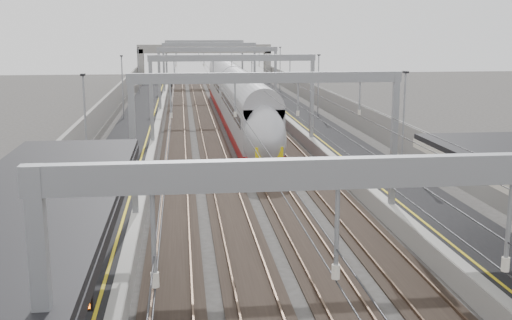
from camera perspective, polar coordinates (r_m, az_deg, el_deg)
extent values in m
cube|color=black|center=(53.85, -10.82, 1.70)|extent=(4.00, 120.00, 1.00)
cube|color=black|center=(55.03, 6.04, 2.06)|extent=(4.00, 120.00, 1.00)
cube|color=black|center=(53.78, -7.08, 1.31)|extent=(2.40, 140.00, 0.08)
cube|color=brown|center=(53.78, -7.85, 1.39)|extent=(0.07, 140.00, 0.14)
cube|color=brown|center=(53.76, -6.32, 1.42)|extent=(0.07, 140.00, 0.14)
cube|color=black|center=(53.84, -3.89, 1.39)|extent=(2.40, 140.00, 0.08)
cube|color=brown|center=(53.79, -4.66, 1.46)|extent=(0.07, 140.00, 0.14)
cube|color=brown|center=(53.86, -3.13, 1.50)|extent=(0.07, 140.00, 0.14)
cube|color=black|center=(54.06, -0.71, 1.45)|extent=(2.40, 140.00, 0.08)
cube|color=brown|center=(53.98, -1.47, 1.53)|extent=(0.07, 140.00, 0.14)
cube|color=brown|center=(54.12, 0.05, 1.56)|extent=(0.07, 140.00, 0.14)
cube|color=black|center=(54.45, 2.43, 1.52)|extent=(2.40, 140.00, 0.08)
cube|color=brown|center=(54.33, 1.68, 1.60)|extent=(0.07, 140.00, 0.14)
cube|color=brown|center=(54.55, 3.18, 1.63)|extent=(0.07, 140.00, 0.14)
cube|color=gray|center=(10.94, 14.98, -0.91)|extent=(13.00, 0.25, 0.50)
cube|color=gray|center=(30.48, -10.88, 1.36)|extent=(0.28, 0.28, 6.60)
cube|color=gray|center=(32.09, 12.18, 1.82)|extent=(0.28, 0.28, 6.60)
cube|color=gray|center=(30.27, 0.97, 7.32)|extent=(13.00, 0.25, 0.50)
cube|color=gray|center=(50.25, -9.28, 5.43)|extent=(0.28, 0.28, 6.60)
cube|color=gray|center=(51.25, 5.00, 5.66)|extent=(0.28, 0.28, 6.60)
cube|color=gray|center=(50.13, -2.10, 9.06)|extent=(13.00, 0.25, 0.50)
cube|color=gray|center=(70.16, -8.59, 7.20)|extent=(0.28, 0.28, 6.60)
cube|color=gray|center=(70.87, 1.73, 7.36)|extent=(0.28, 0.28, 6.60)
cube|color=gray|center=(70.07, -3.43, 9.80)|extent=(13.00, 0.25, 0.50)
cube|color=gray|center=(90.10, -8.19, 8.18)|extent=(0.28, 0.28, 6.60)
cube|color=gray|center=(90.66, -0.13, 8.32)|extent=(0.28, 0.28, 6.60)
cube|color=gray|center=(90.03, -4.18, 10.21)|extent=(13.00, 0.25, 0.50)
cube|color=gray|center=(108.07, -7.96, 8.75)|extent=(0.28, 0.28, 6.60)
cube|color=gray|center=(108.54, -1.22, 8.87)|extent=(0.28, 0.28, 6.60)
cube|color=gray|center=(108.01, -4.61, 10.45)|extent=(13.00, 0.25, 0.50)
cylinder|color=#262628|center=(58.06, -7.20, 7.51)|extent=(0.03, 140.00, 0.03)
cylinder|color=#262628|center=(58.12, -4.21, 7.57)|extent=(0.03, 140.00, 0.03)
cylinder|color=#262628|center=(58.32, -1.24, 7.61)|extent=(0.03, 140.00, 0.03)
cylinder|color=#262628|center=(58.68, 1.70, 7.64)|extent=(0.03, 140.00, 0.03)
cylinder|color=black|center=(23.60, -20.42, -5.45)|extent=(0.20, 0.20, 4.00)
cube|color=black|center=(13.22, -17.81, -11.64)|extent=(1.60, 0.15, 0.55)
cube|color=#F55904|center=(13.15, -17.87, -11.78)|extent=(1.50, 0.02, 0.42)
cube|color=gray|center=(108.04, -4.60, 9.84)|extent=(22.00, 2.20, 1.40)
cube|color=gray|center=(108.31, -10.19, 8.05)|extent=(1.00, 2.20, 6.20)
cube|color=gray|center=(109.08, 1.00, 8.26)|extent=(1.00, 2.20, 6.20)
cube|color=gray|center=(54.00, -14.26, 2.76)|extent=(0.30, 120.00, 3.20)
cube|color=gray|center=(55.64, 9.29, 3.22)|extent=(0.30, 120.00, 3.20)
cube|color=maroon|center=(55.59, -0.89, 2.35)|extent=(2.87, 24.47, 0.85)
cube|color=#A4A4A9|center=(55.30, -0.90, 4.42)|extent=(2.87, 24.47, 3.19)
cube|color=black|center=(47.27, 0.16, 0.27)|extent=(2.13, 2.55, 0.53)
cube|color=maroon|center=(80.17, -2.69, 5.22)|extent=(2.87, 24.47, 0.85)
cube|color=#A4A4A9|center=(79.97, -2.71, 6.66)|extent=(2.87, 24.47, 3.19)
cube|color=black|center=(71.74, -2.21, 4.19)|extent=(2.13, 2.55, 0.53)
ellipsoid|color=#A4A4A9|center=(43.11, 0.77, 1.91)|extent=(2.87, 5.53, 4.47)
cube|color=yellow|center=(41.06, 1.18, 0.05)|extent=(1.81, 0.12, 1.60)
cube|color=black|center=(41.24, 1.10, 2.36)|extent=(1.70, 0.61, 1.00)
cylinder|color=black|center=(77.87, -7.54, 5.59)|extent=(0.12, 0.12, 3.00)
cube|color=black|center=(77.72, -7.57, 6.76)|extent=(0.32, 0.22, 0.75)
sphere|color=#0CE526|center=(77.57, -7.58, 6.87)|extent=(0.16, 0.16, 0.16)
cylinder|color=black|center=(71.64, -0.85, 5.17)|extent=(0.12, 0.12, 3.00)
cube|color=black|center=(71.48, -0.85, 6.44)|extent=(0.32, 0.22, 0.75)
sphere|color=red|center=(71.34, -0.84, 6.55)|extent=(0.16, 0.16, 0.16)
cylinder|color=black|center=(82.29, -0.07, 6.02)|extent=(0.12, 0.12, 3.00)
cube|color=black|center=(82.14, -0.07, 7.13)|extent=(0.32, 0.22, 0.75)
sphere|color=red|center=(82.00, -0.06, 7.22)|extent=(0.16, 0.16, 0.16)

